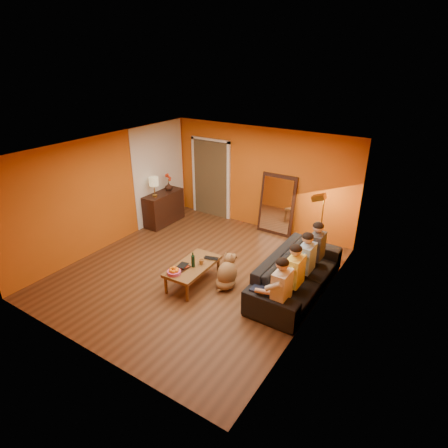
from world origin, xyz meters
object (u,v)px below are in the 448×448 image
Objects in this scene: person_far_left at (281,291)px; floor_lamp at (321,227)px; coffee_table at (193,274)px; dog at (227,271)px; sofa at (297,274)px; person_far_right at (316,251)px; sideboard at (164,208)px; person_mid_right at (306,262)px; tumbler at (201,262)px; vase at (169,186)px; wine_bottle at (193,260)px; mirror_frame at (277,205)px; person_mid_left at (295,276)px; laptop at (210,259)px; table_lamp at (154,187)px.

floor_lamp is at bearing 95.35° from person_far_left.
dog is (0.63, 0.26, 0.14)m from coffee_table.
sofa is 2.07× the size of person_far_right.
sideboard reaches higher than dog.
person_far_right is at bearing 35.88° from coffee_table.
floor_lamp is at bearing 99.34° from person_mid_right.
tumbler is (-1.58, -2.31, -0.25)m from floor_lamp.
sofa is 11.84× the size of vase.
tumbler is (-0.51, -0.14, 0.12)m from dog.
vase reaches higher than dog.
coffee_table is at bearing 135.00° from wine_bottle.
mirror_frame is 2.17m from person_far_right.
person_far_right is (0.00, 1.10, 0.00)m from person_mid_left.
person_mid_left reaches higher than laptop.
mirror_frame reaches higher than wine_bottle.
sofa is 22.98× the size of tumbler.
dog is at bearing -173.07° from person_mid_left.
floor_lamp is at bearing -23.49° from mirror_frame.
sideboard is (-2.79, -1.08, -0.34)m from mirror_frame.
table_lamp is 0.57m from vase.
person_far_left reaches higher than sideboard.
person_far_right is 2.30m from tumbler.
vase is at bearing -178.28° from floor_lamp.
sofa is 2.07× the size of person_mid_left.
floor_lamp is at bearing 52.73° from coffee_table.
person_far_left is 0.55m from person_mid_left.
sideboard is at bearing 144.62° from tumbler.
mirror_frame is at bearing 116.73° from person_far_left.
person_far_left is (1.31, -0.39, 0.26)m from dog.
person_far_left is 1.89m from wine_bottle.
wine_bottle is at bearing -112.38° from tumbler.
person_far_left is 4.16× the size of laptop.
person_mid_right is 11.09× the size of tumbler.
table_lamp is 0.42× the size of person_mid_right.
sofa is 2.07× the size of person_mid_right.
person_mid_right reaches higher than dog.
table_lamp is 3.06m from coffee_table.
person_far_left is 3.94× the size of wine_bottle.
coffee_table is 3.94× the size of wine_bottle.
mirror_frame is 4.90× the size of wine_bottle.
person_mid_right and person_far_right have the same top height.
mirror_frame reaches higher than laptop.
person_far_right reaches higher than sideboard.
floor_lamp is at bearing 6.87° from sideboard.
dog is at bearing 28.38° from wine_bottle.
sideboard reaches higher than wine_bottle.
sideboard is 0.97× the size of person_far_right.
coffee_table is 1.00× the size of person_mid_left.
sofa is 1.60m from floor_lamp.
floor_lamp is (4.13, 0.50, 0.29)m from sideboard.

